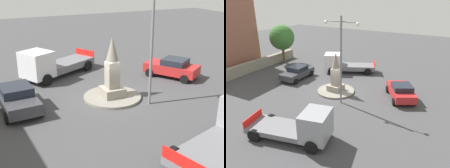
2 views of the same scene
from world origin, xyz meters
The scene contains 10 objects.
ground_plane centered at (0.00, 0.00, 0.00)m, with size 80.00×80.00×0.00m, color #424244.
traffic_island centered at (0.00, 0.00, 0.08)m, with size 3.68×3.68×0.16m, color gray.
monument centered at (0.00, 0.00, 1.77)m, with size 1.35×1.35×3.84m.
streetlamp centered at (-1.66, 1.79, 4.53)m, with size 3.15×0.28×7.49m.
car_red_passing centered at (-5.95, -1.84, 0.76)m, with size 3.64×4.36×1.47m.
car_dark_grey_far_side centered at (5.75, -0.80, 0.76)m, with size 2.32×4.42×1.46m.
truck_grey_near_island centered at (-2.36, 7.78, 1.05)m, with size 5.95×3.53×2.26m.
truck_white_waiting centered at (2.50, -5.59, 1.05)m, with size 6.36×4.67×2.30m.
stone_boundary_wall centered at (12.38, 0.87, 0.63)m, with size 16.70×0.70×1.26m, color gray.
tree_near_wall centered at (11.76, -4.66, 3.59)m, with size 3.42×3.42×5.31m.
Camera 2 is at (-10.56, 16.59, 8.86)m, focal length 34.45 mm.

